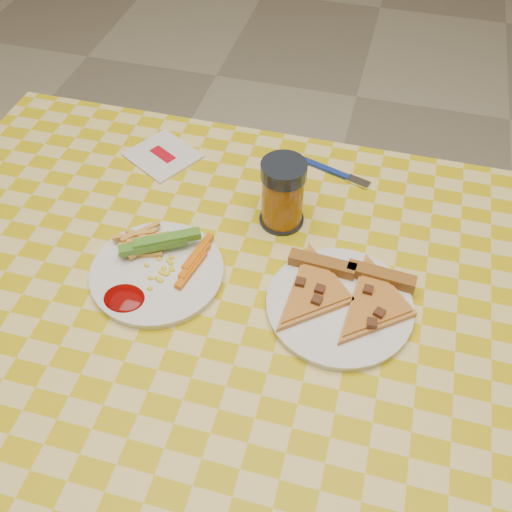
% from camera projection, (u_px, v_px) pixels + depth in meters
% --- Properties ---
extents(ground, '(8.00, 8.00, 0.00)m').
position_uv_depth(ground, '(254.00, 481.00, 1.46)').
color(ground, beige).
rests_on(ground, ground).
extents(table, '(1.28, 0.88, 0.76)m').
position_uv_depth(table, '(253.00, 333.00, 0.94)').
color(table, silver).
rests_on(table, ground).
extents(plate_left, '(0.28, 0.28, 0.01)m').
position_uv_depth(plate_left, '(157.00, 273.00, 0.92)').
color(plate_left, white).
rests_on(plate_left, table).
extents(plate_right, '(0.26, 0.26, 0.01)m').
position_uv_depth(plate_right, '(339.00, 307.00, 0.88)').
color(plate_right, white).
rests_on(plate_right, table).
extents(fries_veggies, '(0.20, 0.18, 0.04)m').
position_uv_depth(fries_veggies, '(155.00, 258.00, 0.92)').
color(fries_veggies, gold).
rests_on(fries_veggies, plate_left).
extents(pizza_slices, '(0.24, 0.22, 0.02)m').
position_uv_depth(pizza_slices, '(344.00, 293.00, 0.88)').
color(pizza_slices, gold).
rests_on(pizza_slices, plate_right).
extents(drink_glass, '(0.08, 0.08, 0.13)m').
position_uv_depth(drink_glass, '(283.00, 194.00, 0.96)').
color(drink_glass, black).
rests_on(drink_glass, table).
extents(napkin, '(0.16, 0.16, 0.01)m').
position_uv_depth(napkin, '(163.00, 155.00, 1.12)').
color(napkin, silver).
rests_on(napkin, table).
extents(fork, '(0.14, 0.06, 0.01)m').
position_uv_depth(fork, '(336.00, 173.00, 1.09)').
color(fork, navy).
rests_on(fork, table).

